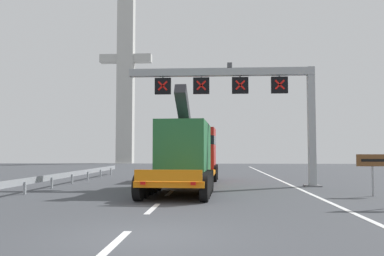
# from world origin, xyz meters

# --- Properties ---
(ground) EXTENTS (112.00, 112.00, 0.00)m
(ground) POSITION_xyz_m (0.00, 0.00, 0.00)
(ground) COLOR #424449
(lane_markings) EXTENTS (0.20, 65.75, 0.01)m
(lane_markings) POSITION_xyz_m (-0.55, 25.57, 0.01)
(lane_markings) COLOR silver
(lane_markings) RESTS_ON ground
(edge_line_right) EXTENTS (0.20, 63.00, 0.01)m
(edge_line_right) POSITION_xyz_m (6.20, 12.00, 0.01)
(edge_line_right) COLOR silver
(edge_line_right) RESTS_ON ground
(overhead_lane_gantry) EXTENTS (11.26, 0.90, 7.30)m
(overhead_lane_gantry) POSITION_xyz_m (3.49, 13.90, 5.64)
(overhead_lane_gantry) COLOR #9EA0A5
(overhead_lane_gantry) RESTS_ON ground
(heavy_haul_truck_orange) EXTENTS (3.53, 14.15, 5.30)m
(heavy_haul_truck_orange) POSITION_xyz_m (0.19, 13.93, 1.99)
(heavy_haul_truck_orange) COLOR orange
(heavy_haul_truck_orange) RESTS_ON ground
(tourist_info_sign_brown) EXTENTS (1.46, 0.15, 1.90)m
(tourist_info_sign_brown) POSITION_xyz_m (8.82, 8.91, 1.44)
(tourist_info_sign_brown) COLOR #9EA0A5
(tourist_info_sign_brown) RESTS_ON ground
(guardrail_left) EXTENTS (0.13, 27.59, 0.76)m
(guardrail_left) POSITION_xyz_m (-7.35, 11.80, 0.56)
(guardrail_left) COLOR #999EA3
(guardrail_left) RESTS_ON ground
(bridge_pylon_distant) EXTENTS (9.00, 2.00, 29.32)m
(bridge_pylon_distant) POSITION_xyz_m (-13.82, 57.43, 15.04)
(bridge_pylon_distant) COLOR #B7B7B2
(bridge_pylon_distant) RESTS_ON ground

